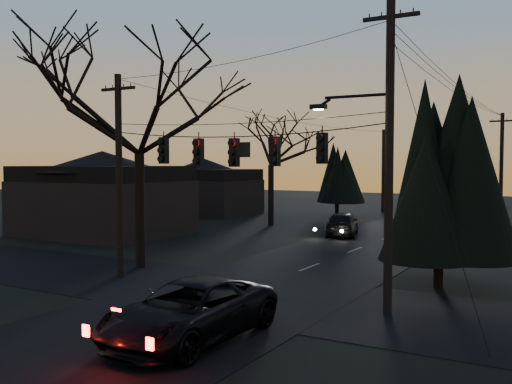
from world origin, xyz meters
The scene contains 16 objects.
main_road centered at (0.00, 20.00, 0.01)m, with size 8.00×120.00×0.02m, color black.
cross_road centered at (0.00, 10.00, 0.01)m, with size 60.00×7.00×0.02m, color black.
utility_pole_right centered at (5.50, 10.00, 0.00)m, with size 5.00×0.30×10.00m, color black, non-canonical shape.
utility_pole_left centered at (-6.00, 10.00, 0.00)m, with size 1.80×0.30×8.50m, color black, non-canonical shape.
utility_pole_far_r centered at (5.50, 38.00, 0.00)m, with size 1.80×0.30×8.50m, color black, non-canonical shape.
utility_pole_far_l centered at (-6.00, 46.00, 0.00)m, with size 0.30×0.30×8.00m, color black, non-canonical shape.
span_signal_assembly centered at (-0.24, 10.00, 5.27)m, with size 11.50×0.44×1.56m.
bare_tree_left centered at (-6.77, 12.14, 7.32)m, with size 9.09×9.09×10.47m.
evergreen_right centered at (6.11, 14.54, 4.31)m, with size 4.62×4.62×7.43m.
bare_tree_dist centered at (-9.93, 30.54, 6.49)m, with size 7.31×7.31×9.29m.
evergreen_dist centered at (-8.58, 40.65, 3.68)m, with size 3.67×3.67×6.18m.
house_left_near centered at (-17.00, 20.00, 2.80)m, with size 10.00×8.00×5.60m.
house_left_far centered at (-20.00, 36.00, 2.60)m, with size 9.00×7.00×5.20m.
suv_near centered at (1.68, 4.57, 0.80)m, with size 2.64×5.72×1.59m, color black.
sedan_oncoming_a centered at (-2.85, 27.32, 0.80)m, with size 1.89×4.71×1.60m, color black.
sedan_oncoming_b centered at (-0.82, 38.88, 0.80)m, with size 1.69×4.84×1.59m, color black.
Camera 1 is at (10.89, -7.76, 4.85)m, focal length 40.00 mm.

